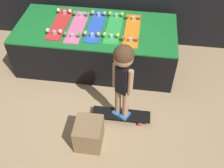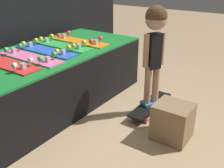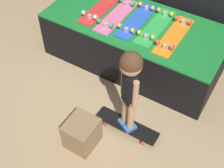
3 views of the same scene
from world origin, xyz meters
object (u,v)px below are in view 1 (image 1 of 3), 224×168
skateboard_pink_on_rack (77,26)px  skateboard_green_on_rack (114,27)px  skateboard_red_on_rack (60,23)px  storage_box (89,134)px  child (123,71)px  skateboard_orange_on_rack (132,30)px  skateboard_on_floor (121,115)px  skateboard_blue_on_rack (96,26)px

skateboard_pink_on_rack → skateboard_green_on_rack: (0.50, 0.05, 0.00)m
skateboard_red_on_rack → skateboard_pink_on_rack: (0.25, -0.04, 0.00)m
skateboard_red_on_rack → storage_box: skateboard_red_on_rack is taller
skateboard_red_on_rack → storage_box: size_ratio=2.29×
skateboard_green_on_rack → child: child is taller
skateboard_orange_on_rack → skateboard_on_floor: 1.17m
skateboard_pink_on_rack → skateboard_red_on_rack: bearing=171.5°
skateboard_green_on_rack → child: (0.23, -1.06, 0.18)m
skateboard_blue_on_rack → storage_box: 1.52m
storage_box → child: bearing=49.9°
skateboard_pink_on_rack → skateboard_green_on_rack: 0.51m
skateboard_green_on_rack → skateboard_orange_on_rack: 0.26m
child → storage_box: child is taller
skateboard_orange_on_rack → skateboard_on_floor: (-0.02, -1.02, -0.57)m
skateboard_green_on_rack → skateboard_orange_on_rack: same height
skateboard_blue_on_rack → skateboard_green_on_rack: (0.25, 0.01, 0.00)m
skateboard_green_on_rack → skateboard_red_on_rack: bearing=-178.7°
skateboard_red_on_rack → skateboard_orange_on_rack: same height
skateboard_blue_on_rack → skateboard_orange_on_rack: (0.50, -0.03, 0.00)m
skateboard_orange_on_rack → child: 1.03m
skateboard_green_on_rack → storage_box: (-0.09, -1.44, -0.47)m
skateboard_on_floor → storage_box: size_ratio=2.10×
skateboard_pink_on_rack → skateboard_on_floor: 1.37m
child → skateboard_pink_on_rack: bearing=153.0°
skateboard_red_on_rack → skateboard_green_on_rack: size_ratio=1.00×
skateboard_orange_on_rack → child: (-0.02, -1.02, 0.18)m
child → skateboard_green_on_rack: bearing=129.1°
skateboard_red_on_rack → skateboard_on_floor: (0.99, -1.04, -0.57)m
child → storage_box: 0.83m
skateboard_pink_on_rack → child: child is taller
skateboard_pink_on_rack → skateboard_orange_on_rack: size_ratio=1.00×
skateboard_blue_on_rack → child: bearing=-65.2°
skateboard_on_floor → storage_box: (-0.33, -0.39, 0.10)m
skateboard_pink_on_rack → child: bearing=-53.7°
skateboard_blue_on_rack → skateboard_pink_on_rack: bearing=-169.5°
skateboard_on_floor → child: bearing=26.6°
skateboard_pink_on_rack → skateboard_orange_on_rack: (0.76, 0.01, 0.00)m
skateboard_orange_on_rack → child: size_ratio=0.74×
skateboard_green_on_rack → skateboard_orange_on_rack: size_ratio=1.00×
skateboard_pink_on_rack → storage_box: (0.41, -1.39, -0.47)m
skateboard_blue_on_rack → skateboard_on_floor: bearing=-65.2°
skateboard_pink_on_rack → child: 1.26m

